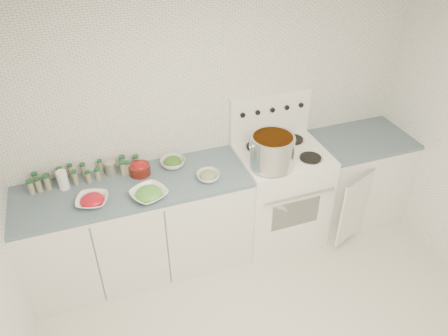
{
  "coord_description": "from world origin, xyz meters",
  "views": [
    {
      "loc": [
        -1.07,
        -1.64,
        2.99
      ],
      "look_at": [
        -0.07,
        1.14,
        0.92
      ],
      "focal_mm": 35.0,
      "sensor_mm": 36.0,
      "label": 1
    }
  ],
  "objects_px": {
    "stock_pot": "(272,150)",
    "bowl_tomato": "(92,200)",
    "stove": "(279,192)",
    "bowl_snowpea": "(149,194)"
  },
  "relations": [
    {
      "from": "stock_pot",
      "to": "bowl_tomato",
      "type": "xyz_separation_m",
      "value": [
        -1.44,
        0.05,
        -0.16
      ]
    },
    {
      "from": "stove",
      "to": "bowl_snowpea",
      "type": "height_order",
      "value": "stove"
    },
    {
      "from": "stove",
      "to": "stock_pot",
      "type": "distance_m",
      "value": 0.65
    },
    {
      "from": "stock_pot",
      "to": "stove",
      "type": "bearing_deg",
      "value": 41.59
    },
    {
      "from": "stove",
      "to": "stock_pot",
      "type": "xyz_separation_m",
      "value": [
        -0.19,
        -0.17,
        0.6
      ]
    },
    {
      "from": "stock_pot",
      "to": "bowl_snowpea",
      "type": "height_order",
      "value": "stock_pot"
    },
    {
      "from": "stove",
      "to": "bowl_tomato",
      "type": "height_order",
      "value": "stove"
    },
    {
      "from": "bowl_tomato",
      "to": "bowl_snowpea",
      "type": "height_order",
      "value": "bowl_snowpea"
    },
    {
      "from": "stove",
      "to": "bowl_tomato",
      "type": "relative_size",
      "value": 4.69
    },
    {
      "from": "bowl_tomato",
      "to": "bowl_snowpea",
      "type": "distance_m",
      "value": 0.42
    }
  ]
}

